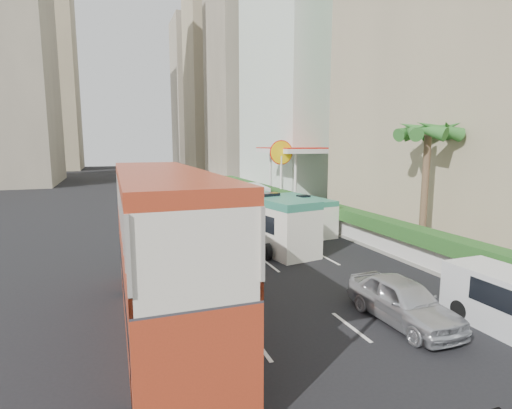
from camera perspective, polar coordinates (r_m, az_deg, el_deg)
name	(u,v)px	position (r m, az deg, el deg)	size (l,w,h in m)	color
ground_plane	(330,302)	(15.55, 10.54, -13.59)	(200.00, 200.00, 0.00)	black
double_decker_bus	(164,251)	(12.88, -13.01, -6.51)	(2.50, 11.00, 5.06)	#AD371C
car_silver_lane_a	(227,255)	(21.34, -4.22, -7.27)	(1.71, 4.90, 1.62)	#B6B8BD
car_silver_lane_b	(402,322)	(14.62, 20.10, -15.49)	(1.76, 4.37, 1.49)	#B6B8BD
van_asset	(236,225)	(28.93, -2.85, -3.01)	(2.36, 5.12, 1.42)	silver
minibus_near	(269,222)	(22.55, 1.93, -2.50)	(2.23, 6.70, 2.97)	silver
minibus_far	(303,214)	(26.82, 6.74, -1.42)	(1.77, 5.31, 2.35)	silver
panel_van_far	(252,197)	(36.10, -0.58, 1.07)	(2.15, 5.36, 2.15)	silver
sidewalk	(283,200)	(41.21, 3.87, 0.62)	(6.00, 120.00, 0.18)	#99968C
kerb_wall	(308,214)	(30.11, 7.38, -1.29)	(0.30, 44.00, 1.00)	silver
hedge	(308,202)	(29.98, 7.41, 0.31)	(1.10, 44.00, 0.70)	#2D6626
palm_tree	(425,192)	(22.46, 22.94, 1.66)	(0.36, 0.36, 6.40)	brown
shell_station	(301,176)	(39.53, 6.41, 4.12)	(6.50, 8.00, 5.50)	silver
tower_mid	(257,35)	(77.22, 0.08, 23.04)	(16.00, 16.00, 50.00)	gray
tower_far_a	(218,74)	(98.80, -5.47, 18.05)	(14.00, 14.00, 44.00)	tan
tower_far_b	(199,94)	(119.74, -8.17, 15.38)	(14.00, 14.00, 40.00)	gray
tower_left_b	(37,65)	(104.82, -28.86, 17.05)	(16.00, 16.00, 46.00)	tan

